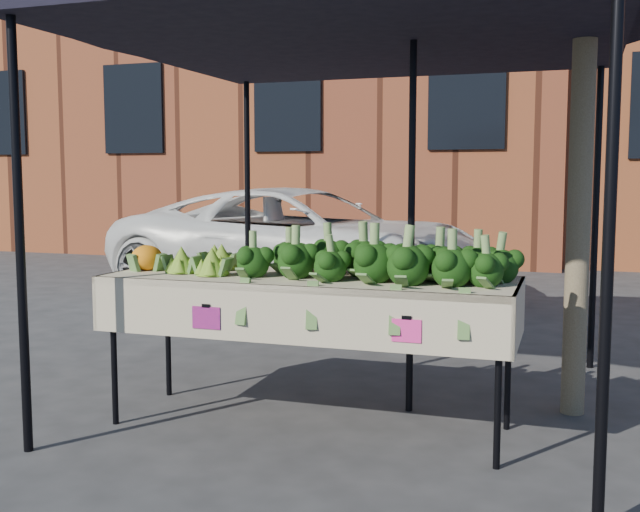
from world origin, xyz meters
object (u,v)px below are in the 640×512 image
Objects in this scene: canopy at (361,194)px; table at (309,352)px; street_tree at (584,77)px; vehicle at (303,99)px.

table is at bearing -104.29° from canopy.
canopy is at bearing -171.13° from street_tree.
vehicle reaches higher than canopy.
table is 0.58× the size of street_tree.
canopy is 4.62m from vehicle.
table is at bearing -151.73° from vehicle.
street_tree is (1.33, 0.21, 0.71)m from canopy.
vehicle is (-1.75, 4.66, 1.96)m from table.
canopy reaches higher than table.
table is 2.33m from street_tree.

